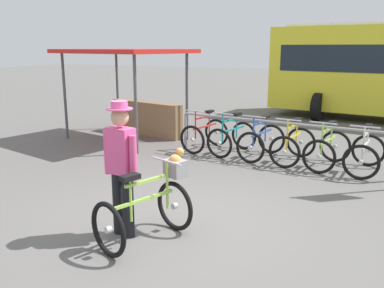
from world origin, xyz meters
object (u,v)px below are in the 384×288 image
at_px(racked_bike_lime, 327,149).
at_px(featured_bicycle, 151,202).
at_px(racked_bike_blue, 261,141).
at_px(market_stall, 135,85).
at_px(racked_bike_yellow, 293,145).
at_px(person_with_featured_bike, 121,164).
at_px(racked_bike_red, 205,134).
at_px(racked_bike_white, 365,154).
at_px(racked_bike_teal, 232,138).

xyz_separation_m(racked_bike_lime, featured_bicycle, (-1.42, -4.27, 0.12)).
distance_m(racked_bike_blue, market_stall, 3.83).
xyz_separation_m(racked_bike_yellow, market_stall, (-4.34, 0.62, 1.03)).
height_order(racked_bike_blue, person_with_featured_bike, person_with_featured_bike).
bearing_deg(person_with_featured_bike, market_stall, 122.84).
xyz_separation_m(racked_bike_red, featured_bicycle, (1.37, -4.49, 0.12)).
distance_m(racked_bike_blue, racked_bike_yellow, 0.70).
bearing_deg(racked_bike_white, featured_bicycle, -116.70).
relative_size(racked_bike_blue, racked_bike_yellow, 1.04).
relative_size(racked_bike_teal, racked_bike_lime, 1.01).
relative_size(racked_bike_red, featured_bicycle, 0.95).
bearing_deg(racked_bike_white, racked_bike_lime, 175.52).
bearing_deg(racked_bike_teal, person_with_featured_bike, -86.38).
bearing_deg(person_with_featured_bike, racked_bike_teal, 93.62).
bearing_deg(racked_bike_blue, person_with_featured_bike, -95.34).
distance_m(racked_bike_blue, person_with_featured_bike, 4.49).
bearing_deg(market_stall, racked_bike_blue, -8.83).
bearing_deg(racked_bike_lime, market_stall, 172.37).
bearing_deg(racked_bike_white, racked_bike_red, 175.52).
height_order(racked_bike_lime, racked_bike_white, same).
height_order(racked_bike_yellow, featured_bicycle, featured_bicycle).
bearing_deg(racked_bike_teal, racked_bike_blue, -4.48).
distance_m(racked_bike_teal, featured_bicycle, 4.49).
relative_size(racked_bike_blue, person_with_featured_bike, 0.69).
height_order(featured_bicycle, market_stall, market_stall).
xyz_separation_m(racked_bike_white, market_stall, (-5.74, 0.73, 1.03)).
height_order(racked_bike_teal, market_stall, market_stall).
height_order(racked_bike_white, featured_bicycle, featured_bicycle).
xyz_separation_m(racked_bike_red, racked_bike_blue, (1.40, -0.11, 0.00)).
distance_m(featured_bicycle, person_with_featured_bike, 0.61).
bearing_deg(racked_bike_blue, racked_bike_lime, -4.48).
bearing_deg(racked_bike_white, racked_bike_yellow, 175.52).
bearing_deg(person_with_featured_bike, racked_bike_white, 59.58).
distance_m(racked_bike_red, racked_bike_white, 3.50).
height_order(racked_bike_blue, racked_bike_yellow, same).
xyz_separation_m(racked_bike_teal, racked_bike_lime, (2.09, -0.16, 0.00)).
bearing_deg(market_stall, person_with_featured_bike, -57.16).
bearing_deg(racked_bike_red, racked_bike_lime, -4.48).
height_order(racked_bike_red, racked_bike_lime, same).
bearing_deg(racked_bike_red, racked_bike_teal, -4.48).
bearing_deg(racked_bike_teal, racked_bike_lime, -4.48).
distance_m(racked_bike_blue, featured_bicycle, 4.38).
relative_size(racked_bike_yellow, featured_bicycle, 0.92).
distance_m(racked_bike_teal, market_stall, 3.16).
xyz_separation_m(racked_bike_blue, featured_bicycle, (-0.03, -4.38, 0.12)).
height_order(racked_bike_teal, featured_bicycle, featured_bicycle).
height_order(racked_bike_lime, market_stall, market_stall).
relative_size(racked_bike_teal, featured_bicycle, 0.97).
height_order(racked_bike_red, racked_bike_white, same).
distance_m(racked_bike_yellow, featured_bicycle, 4.39).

